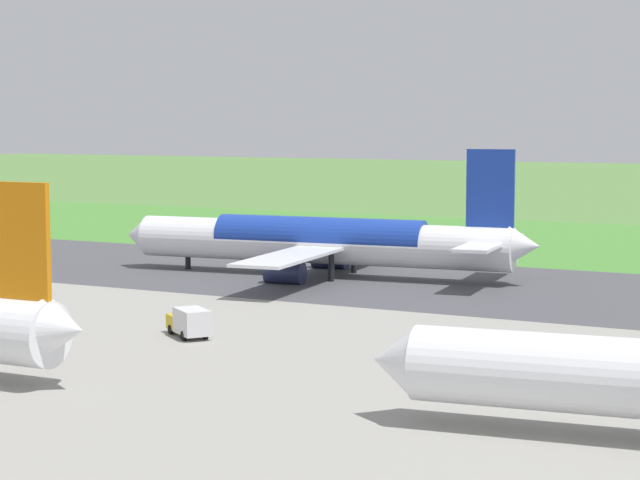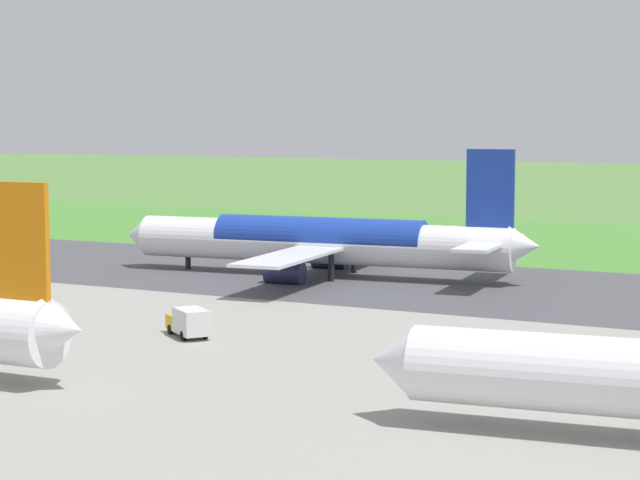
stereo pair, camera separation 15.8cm
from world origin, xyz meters
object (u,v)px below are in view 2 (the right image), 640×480
(no_stopping_sign, at_px, (357,225))
(airliner_main, at_px, (323,241))
(traffic_cone_orange, at_px, (317,232))
(service_truck_baggage, at_px, (189,322))

(no_stopping_sign, bearing_deg, airliner_main, 110.92)
(traffic_cone_orange, bearing_deg, airliner_main, 118.06)
(service_truck_baggage, distance_m, no_stopping_sign, 95.48)
(airliner_main, height_order, traffic_cone_orange, airliner_main)
(airliner_main, bearing_deg, no_stopping_sign, -69.08)
(traffic_cone_orange, bearing_deg, no_stopping_sign, -159.97)
(airliner_main, bearing_deg, service_truck_baggage, 100.68)
(no_stopping_sign, height_order, traffic_cone_orange, no_stopping_sign)
(traffic_cone_orange, bearing_deg, service_truck_baggage, 110.53)
(airliner_main, relative_size, service_truck_baggage, 9.02)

